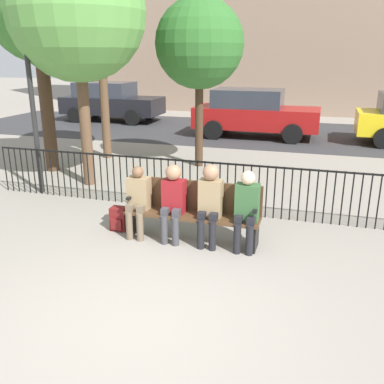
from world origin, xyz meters
name	(u,v)px	position (x,y,z in m)	size (l,w,h in m)	color
ground_plane	(132,323)	(0.00, 0.00, 0.00)	(80.00, 80.00, 0.00)	gray
park_bench	(194,209)	(0.00, 2.32, 0.50)	(2.08, 0.45, 0.92)	#4C331E
seated_person_0	(138,198)	(-0.87, 2.18, 0.63)	(0.34, 0.39, 1.14)	brown
seated_person_1	(173,198)	(-0.29, 2.19, 0.69)	(0.34, 0.39, 1.21)	#3D3D42
seated_person_2	(210,200)	(0.29, 2.19, 0.71)	(0.34, 0.39, 1.25)	black
seated_person_3	(247,207)	(0.84, 2.19, 0.67)	(0.34, 0.39, 1.20)	black
backpack	(119,219)	(-1.27, 2.31, 0.19)	(0.27, 0.24, 0.39)	maroon
fence_railing	(212,183)	(-0.02, 3.57, 0.56)	(9.01, 0.03, 0.95)	black
tree_0	(77,12)	(-3.07, 4.49, 3.56)	(2.77, 2.77, 4.96)	brown
tree_1	(99,15)	(-3.89, 6.92, 3.70)	(2.37, 2.37, 4.91)	brown
tree_2	(199,44)	(-1.18, 6.76, 2.98)	(2.14, 2.14, 4.07)	#422D1E
tree_3	(37,15)	(-4.55, 5.27, 3.60)	(2.21, 2.21, 4.76)	#422D1E
lamp_post	(29,76)	(-3.72, 3.66, 2.36)	(0.28, 0.28, 3.56)	black
street_surface	(269,133)	(0.00, 12.00, 0.00)	(24.00, 6.00, 0.01)	#333335
parked_car_0	(110,101)	(-6.89, 13.03, 0.84)	(4.20, 1.94, 1.62)	black
parked_car_1	(254,112)	(-0.47, 11.16, 0.84)	(4.20, 1.94, 1.62)	maroon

